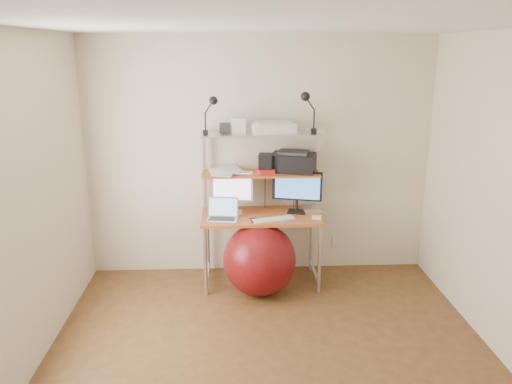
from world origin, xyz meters
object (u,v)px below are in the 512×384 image
laptop (223,215)px  exercise_ball (259,260)px  monitor_black (297,188)px  monitor_silver (232,189)px  printer (293,162)px

laptop → exercise_ball: (0.36, -0.14, -0.43)m
monitor_black → exercise_ball: 0.82m
monitor_silver → monitor_black: monitor_black is taller
monitor_silver → exercise_ball: size_ratio=0.65×
laptop → printer: printer is taller
monitor_silver → monitor_black: size_ratio=0.92×
monitor_silver → exercise_ball: (0.26, -0.33, -0.63)m
monitor_black → laptop: 0.81m
laptop → exercise_ball: size_ratio=0.46×
monitor_black → monitor_silver: bearing=-166.4°
exercise_ball → printer: bearing=48.0°
monitor_black → exercise_ball: size_ratio=0.70×
monitor_black → printer: (-0.03, 0.08, 0.26)m
monitor_silver → printer: (0.62, 0.07, 0.26)m
monitor_black → exercise_ball: monitor_black is taller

